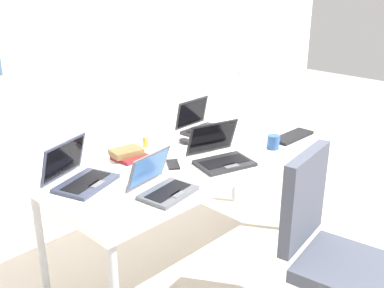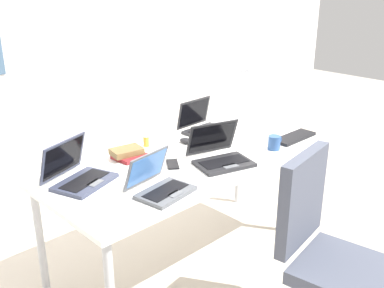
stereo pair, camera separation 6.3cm
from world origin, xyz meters
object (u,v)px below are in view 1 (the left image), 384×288
at_px(laptop_back_left, 79,176).
at_px(book_stack, 128,154).
at_px(coffee_mug, 274,142).
at_px(laptop_back_right, 162,185).
at_px(laptop_near_lamp, 221,155).
at_px(desk_lamp, 241,92).
at_px(cell_phone, 173,164).
at_px(laptop_by_keyboard, 201,125).
at_px(computer_mouse, 185,141).
at_px(pill_bottle, 145,141).
at_px(external_keyboard, 293,136).
at_px(office_chair, 331,267).

bearing_deg(laptop_back_left, book_stack, 13.32).
bearing_deg(coffee_mug, laptop_back_right, 177.18).
distance_m(laptop_back_left, coffee_mug, 1.19).
bearing_deg(laptop_near_lamp, book_stack, 128.51).
height_order(desk_lamp, coffee_mug, desk_lamp).
relative_size(cell_phone, coffee_mug, 1.20).
xyz_separation_m(laptop_by_keyboard, cell_phone, (-0.54, -0.29, -0.04)).
bearing_deg(computer_mouse, pill_bottle, 140.93).
height_order(laptop_by_keyboard, cell_phone, laptop_by_keyboard).
bearing_deg(laptop_near_lamp, coffee_mug, -13.01).
relative_size(laptop_back_right, pill_bottle, 3.91).
height_order(external_keyboard, computer_mouse, computer_mouse).
xyz_separation_m(cell_phone, pill_bottle, (0.08, 0.34, 0.04)).
bearing_deg(laptop_back_left, office_chair, -56.11).
bearing_deg(desk_lamp, office_chair, -122.15).
height_order(laptop_back_left, office_chair, office_chair).
distance_m(laptop_back_left, cell_phone, 0.53).
distance_m(laptop_near_lamp, coffee_mug, 0.40).
bearing_deg(laptop_back_right, laptop_by_keyboard, 31.93).
distance_m(laptop_back_right, laptop_near_lamp, 0.50).
xyz_separation_m(laptop_back_right, coffee_mug, (0.89, -0.04, 0.00)).
relative_size(laptop_back_right, book_stack, 1.55).
height_order(external_keyboard, office_chair, office_chair).
bearing_deg(pill_bottle, book_stack, -159.36).
height_order(laptop_back_right, external_keyboard, laptop_back_right).
xyz_separation_m(external_keyboard, book_stack, (-0.98, 0.49, 0.02)).
bearing_deg(laptop_near_lamp, external_keyboard, -6.14).
bearing_deg(computer_mouse, external_keyboard, -43.74).
height_order(laptop_near_lamp, coffee_mug, laptop_near_lamp).
bearing_deg(book_stack, laptop_back_right, -108.13).
relative_size(laptop_near_lamp, pill_bottle, 4.81).
relative_size(desk_lamp, coffee_mug, 3.54).
bearing_deg(office_chair, cell_phone, 103.57).
bearing_deg(external_keyboard, computer_mouse, 143.34).
height_order(desk_lamp, external_keyboard, desk_lamp).
distance_m(desk_lamp, office_chair, 1.51).
height_order(book_stack, office_chair, office_chair).
xyz_separation_m(laptop_back_left, office_chair, (0.72, -1.07, -0.39)).
xyz_separation_m(desk_lamp, external_keyboard, (-0.10, -0.52, -0.19)).
relative_size(laptop_by_keyboard, computer_mouse, 3.08).
bearing_deg(laptop_back_right, external_keyboard, -1.11).
relative_size(laptop_near_lamp, book_stack, 1.91).
relative_size(laptop_back_left, computer_mouse, 3.94).
xyz_separation_m(external_keyboard, computer_mouse, (-0.57, 0.43, 0.01)).
relative_size(desk_lamp, office_chair, 0.41).
bearing_deg(cell_phone, coffee_mug, 13.40).
bearing_deg(computer_mouse, laptop_back_right, -150.76).
xyz_separation_m(cell_phone, book_stack, (-0.12, 0.26, 0.02)).
distance_m(desk_lamp, laptop_back_right, 1.34).
distance_m(laptop_by_keyboard, coffee_mug, 0.55).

